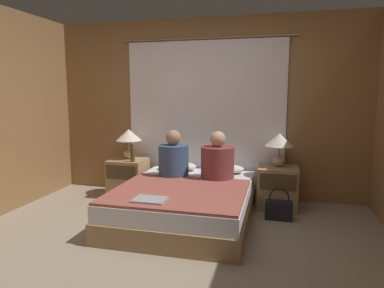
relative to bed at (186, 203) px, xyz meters
The scene contains 16 objects.
ground_plane 0.85m from the bed, 90.00° to the right, with size 16.00×16.00×0.00m, color gray.
wall_back 1.50m from the bed, 90.00° to the left, with size 4.52×0.06×2.50m.
curtain_panel 1.35m from the bed, 90.00° to the left, with size 2.43×0.02×2.22m.
bed is the anchor object (origin of this frame).
nightstand_left 1.23m from the bed, 147.46° to the left, with size 0.50×0.45×0.54m.
nightstand_right 1.23m from the bed, 32.54° to the left, with size 0.50×0.45×0.54m.
lamp_left 1.42m from the bed, 145.20° to the left, with size 0.36×0.36×0.43m.
lamp_right 1.42m from the bed, 34.80° to the left, with size 0.36×0.36×0.43m.
pillow_left 0.86m from the bed, 113.43° to the left, with size 0.54×0.31×0.12m.
pillow_right 0.86m from the bed, 66.57° to the left, with size 0.54×0.31×0.12m.
blanket_on_bed 0.36m from the bed, 90.00° to the right, with size 1.42×1.26×0.03m.
person_left_in_bed 0.64m from the bed, 125.26° to the left, with size 0.38×0.38×0.61m.
person_right_in_bed 0.65m from the bed, 51.05° to the left, with size 0.41×0.41×0.61m.
beer_bottle_on_left_stand 1.13m from the bed, 149.26° to the left, with size 0.06×0.06×0.23m.
laptop_on_bed 0.76m from the bed, 103.91° to the right, with size 0.32×0.24×0.02m.
handbag_on_floor 1.09m from the bed, 13.66° to the left, with size 0.31×0.14×0.38m.
Camera 1 is at (1.01, -2.89, 1.48)m, focal length 32.00 mm.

